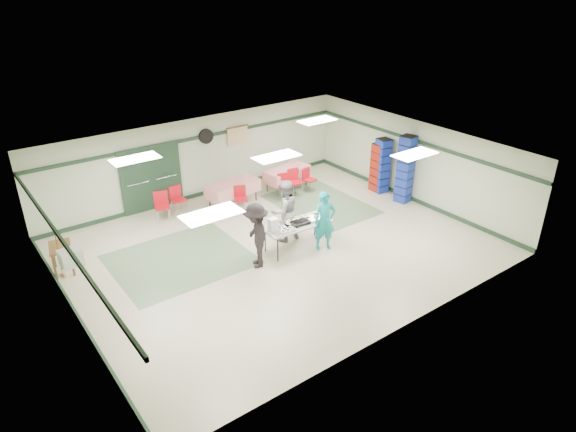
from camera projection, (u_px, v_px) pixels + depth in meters
floor at (278, 247)px, 14.39m from camera, size 11.00×11.00×0.00m
ceiling at (277, 156)px, 13.20m from camera, size 11.00×11.00×0.00m
wall_back at (199, 158)px, 17.04m from camera, size 11.00×0.00×11.00m
wall_front at (404, 277)px, 10.55m from camera, size 11.00×0.00×11.00m
wall_left at (66, 268)px, 10.85m from camera, size 0.00×9.00×9.00m
wall_right at (414, 161)px, 16.73m from camera, size 0.00×9.00×9.00m
trim_back at (197, 138)px, 16.71m from camera, size 11.00×0.06×0.10m
baseboard_back at (202, 194)px, 17.58m from camera, size 11.00×0.06×0.12m
trim_left at (61, 239)px, 10.56m from camera, size 0.06×9.00×0.10m
baseboard_left at (78, 317)px, 11.44m from camera, size 0.06×9.00×0.12m
trim_right at (416, 141)px, 16.40m from camera, size 0.06×9.00×0.10m
baseboard_right at (410, 198)px, 17.28m from camera, size 0.06×9.00×0.12m
green_patch_a at (180, 259)px, 13.77m from camera, size 3.50×3.00×0.01m
green_patch_b at (320, 204)px, 16.96m from camera, size 2.50×3.50×0.01m
double_door_left at (137, 182)px, 15.95m from camera, size 0.90×0.06×2.10m
double_door_right at (165, 175)px, 16.46m from camera, size 0.90×0.06×2.10m
door_frame at (152, 178)px, 16.19m from camera, size 2.00×0.03×2.15m
wall_fan at (206, 136)px, 16.84m from camera, size 0.50×0.10×0.50m
scroll_banner at (238, 136)px, 17.57m from camera, size 0.80×0.02×0.60m
serving_table at (297, 225)px, 14.03m from camera, size 1.99×0.88×0.76m
sheet_tray_right at (315, 217)px, 14.34m from camera, size 0.62×0.49×0.02m
sheet_tray_mid at (292, 223)px, 14.03m from camera, size 0.63×0.49×0.02m
sheet_tray_left at (282, 230)px, 13.63m from camera, size 0.64×0.49×0.02m
baking_pan at (300, 223)px, 13.98m from camera, size 0.51×0.33×0.08m
foam_box_stack at (273, 225)px, 13.55m from camera, size 0.23×0.22×0.36m
volunteer_teal at (325, 221)px, 13.96m from camera, size 0.72×0.61×1.69m
volunteer_grey at (284, 211)px, 14.39m from camera, size 0.91×0.72×1.82m
volunteer_dark at (256, 236)px, 13.13m from camera, size 1.03×1.30×1.76m
dining_table_a at (287, 173)px, 17.90m from camera, size 1.77×0.99×0.77m
dining_table_b at (233, 188)px, 16.72m from camera, size 1.84×0.99×0.77m
chair_a at (294, 179)px, 17.44m from camera, size 0.50×0.50×0.92m
chair_b at (284, 183)px, 17.22m from camera, size 0.49×0.49×0.85m
chair_c at (308, 177)px, 17.77m from camera, size 0.46×0.46×0.82m
chair_d at (240, 196)px, 16.30m from camera, size 0.52×0.52×0.84m
chair_loose_a at (177, 197)px, 16.15m from camera, size 0.45×0.45×0.90m
chair_loose_b at (162, 203)px, 15.67m from camera, size 0.53×0.53×0.93m
crate_stack_blue_a at (382, 166)px, 17.48m from camera, size 0.48×0.48×1.91m
crate_stack_red at (379, 167)px, 17.64m from camera, size 0.45×0.45×1.70m
crate_stack_blue_b at (405, 169)px, 16.67m from camera, size 0.51×0.51×2.27m
printer_table at (60, 250)px, 12.98m from camera, size 0.67×0.88×0.74m
office_printer at (71, 257)px, 12.05m from camera, size 0.52×0.46×0.39m
broom at (59, 253)px, 12.82m from camera, size 0.04×0.20×1.24m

